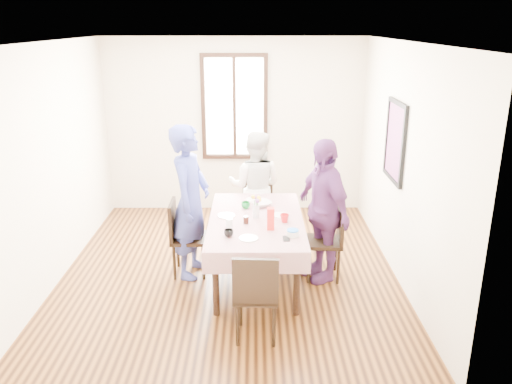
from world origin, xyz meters
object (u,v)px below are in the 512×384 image
at_px(dining_table, 256,250).
at_px(chair_far, 256,209).
at_px(chair_right, 323,241).
at_px(chair_left, 190,238).
at_px(person_far, 256,187).
at_px(person_left, 190,202).
at_px(person_right, 323,210).
at_px(chair_near, 257,294).

bearing_deg(dining_table, chair_far, 90.00).
distance_m(dining_table, chair_right, 0.80).
relative_size(chair_left, person_far, 0.59).
relative_size(dining_table, person_far, 1.10).
height_order(chair_far, person_far, person_far).
xyz_separation_m(dining_table, person_left, (-0.77, 0.16, 0.54)).
bearing_deg(person_far, person_right, 137.13).
bearing_deg(chair_right, chair_near, 150.53).
height_order(chair_far, chair_near, same).
bearing_deg(chair_near, person_far, 93.25).
relative_size(chair_far, chair_near, 1.00).
relative_size(chair_left, chair_near, 1.00).
height_order(chair_far, person_right, person_right).
xyz_separation_m(chair_far, person_far, (0.00, -0.02, 0.32)).
xyz_separation_m(chair_near, person_left, (-0.77, 1.32, 0.46)).
relative_size(chair_left, chair_right, 1.00).
relative_size(chair_right, person_left, 0.50).
relative_size(person_far, person_right, 0.92).
height_order(dining_table, chair_left, chair_left).
distance_m(dining_table, person_right, 0.90).
distance_m(chair_left, person_far, 1.30).
distance_m(chair_right, chair_near, 1.45).
bearing_deg(chair_left, person_left, 89.09).
bearing_deg(person_right, chair_near, -55.79).
bearing_deg(chair_right, person_left, 89.63).
distance_m(chair_far, chair_near, 2.33).
relative_size(chair_left, chair_far, 1.00).
bearing_deg(dining_table, person_right, 3.94).
distance_m(chair_left, chair_near, 1.54).
distance_m(person_far, person_right, 1.34).
bearing_deg(person_far, person_left, 63.95).
distance_m(chair_left, person_right, 1.61).
height_order(dining_table, person_far, person_far).
height_order(chair_left, chair_near, same).
bearing_deg(chair_far, person_left, 61.49).
distance_m(chair_near, person_left, 1.60).
xyz_separation_m(chair_right, chair_near, (-0.79, -1.22, 0.00)).
height_order(person_left, person_right, person_left).
xyz_separation_m(chair_far, person_left, (-0.77, -1.01, 0.46)).
xyz_separation_m(dining_table, chair_left, (-0.79, 0.16, 0.08)).
bearing_deg(chair_far, chair_left, 60.74).
height_order(chair_left, chair_right, same).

